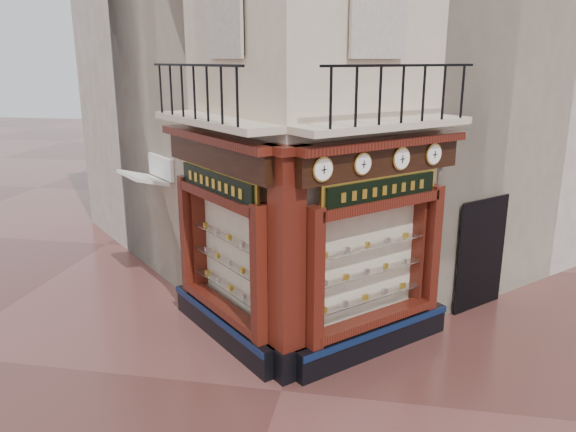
% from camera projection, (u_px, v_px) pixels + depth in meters
% --- Properties ---
extents(ground, '(80.00, 80.00, 0.00)m').
position_uv_depth(ground, '(281.00, 391.00, 9.19)').
color(ground, '#512A26').
rests_on(ground, ground).
extents(main_building, '(11.31, 11.31, 12.00)m').
position_uv_depth(main_building, '(329.00, 27.00, 13.42)').
color(main_building, beige).
rests_on(main_building, ground).
extents(neighbour_left, '(11.31, 11.31, 11.00)m').
position_uv_depth(neighbour_left, '(254.00, 50.00, 16.32)').
color(neighbour_left, beige).
rests_on(neighbour_left, ground).
extents(neighbour_right, '(11.31, 11.31, 11.00)m').
position_uv_depth(neighbour_right, '(428.00, 50.00, 15.47)').
color(neighbour_right, beige).
rests_on(neighbour_right, ground).
extents(shopfront_left, '(2.86, 2.86, 3.98)m').
position_uv_depth(shopfront_left, '(223.00, 242.00, 10.39)').
color(shopfront_left, black).
rests_on(shopfront_left, ground).
extents(shopfront_right, '(2.86, 2.86, 3.98)m').
position_uv_depth(shopfront_right, '(376.00, 251.00, 9.91)').
color(shopfront_right, black).
rests_on(shopfront_right, ground).
extents(corner_pilaster, '(0.85, 0.85, 3.98)m').
position_uv_depth(corner_pilaster, '(287.00, 269.00, 9.15)').
color(corner_pilaster, black).
rests_on(corner_pilaster, ground).
extents(balcony, '(5.94, 2.97, 1.03)m').
position_uv_depth(balcony, '(297.00, 122.00, 9.47)').
color(balcony, beige).
rests_on(balcony, ground).
extents(clock_a, '(0.31, 0.31, 0.39)m').
position_uv_depth(clock_a, '(323.00, 169.00, 8.56)').
color(clock_a, gold).
rests_on(clock_a, ground).
extents(clock_b, '(0.30, 0.30, 0.37)m').
position_uv_depth(clock_b, '(362.00, 164.00, 9.01)').
color(clock_b, gold).
rests_on(clock_b, ground).
extents(clock_c, '(0.32, 0.32, 0.40)m').
position_uv_depth(clock_c, '(401.00, 159.00, 9.49)').
color(clock_c, gold).
rests_on(clock_c, ground).
extents(clock_d, '(0.31, 0.31, 0.39)m').
position_uv_depth(clock_d, '(433.00, 154.00, 9.93)').
color(clock_d, gold).
rests_on(clock_d, ground).
extents(awning, '(1.46, 1.46, 0.28)m').
position_uv_depth(awning, '(150.00, 288.00, 13.35)').
color(awning, white).
rests_on(awning, ground).
extents(signboard_left, '(2.01, 2.01, 0.54)m').
position_uv_depth(signboard_left, '(217.00, 183.00, 10.05)').
color(signboard_left, gold).
rests_on(signboard_left, ground).
extents(signboard_right, '(1.90, 1.90, 0.51)m').
position_uv_depth(signboard_right, '(382.00, 190.00, 9.55)').
color(signboard_right, gold).
rests_on(signboard_right, ground).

